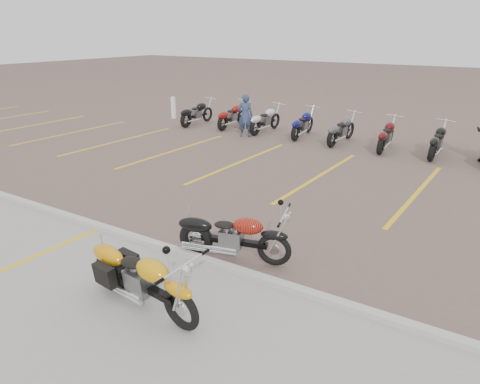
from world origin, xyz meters
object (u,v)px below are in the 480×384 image
object	(u,v)px
yellow_cruiser	(143,280)
person_a	(245,116)
flame_cruiser	(232,238)
bollard	(173,108)

from	to	relation	value
yellow_cruiser	person_a	size ratio (longest dim) A/B	1.39
flame_cruiser	person_a	size ratio (longest dim) A/B	1.27
flame_cruiser	person_a	bearing A→B (deg)	106.22
yellow_cruiser	flame_cruiser	distance (m)	2.01
person_a	bollard	distance (m)	5.15
yellow_cruiser	person_a	bearing A→B (deg)	122.71
person_a	bollard	size ratio (longest dim) A/B	1.64
flame_cruiser	bollard	size ratio (longest dim) A/B	2.08
flame_cruiser	bollard	xyz separation A→B (m)	(-10.25, 10.29, 0.07)
person_a	flame_cruiser	bearing A→B (deg)	87.67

